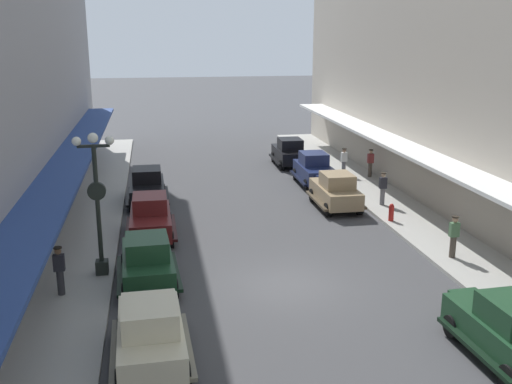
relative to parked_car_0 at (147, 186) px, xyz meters
The scene contains 18 objects.
ground_plane 12.25m from the parked_car_0, 66.95° to the right, with size 200.00×200.00×0.00m, color #424244.
sidewalk_left 11.59m from the parked_car_0, 103.61° to the right, with size 3.00×60.00×0.15m, color #A8A59E.
sidewalk_right 16.67m from the parked_car_0, 42.46° to the right, with size 3.00×60.00×0.15m, color #A8A59E.
parked_car_0 is the anchor object (origin of this frame).
parked_car_1 9.89m from the parked_car_0, 14.37° to the left, with size 2.17×4.27×1.84m.
parked_car_2 9.65m from the parked_car_0, 14.49° to the right, with size 2.16×4.27×1.84m.
parked_car_3 5.36m from the parked_car_0, 88.44° to the right, with size 2.14×4.26×1.84m.
parked_car_4 15.61m from the parked_car_0, 89.60° to the right, with size 2.24×4.30×1.84m.
parked_car_5 10.38m from the parked_car_0, 89.86° to the right, with size 2.29×4.31×1.84m.
parked_car_6 12.04m from the parked_car_0, 39.49° to the left, with size 2.19×4.28×1.84m.
parked_car_7 19.58m from the parked_car_0, 60.64° to the right, with size 2.28×4.31×1.84m.
lamp_post_with_clock 9.78m from the parked_car_0, 99.76° to the right, with size 1.42×0.44×5.16m.
fire_hydrant 12.35m from the parked_car_0, 25.59° to the right, with size 0.24×0.24×0.82m.
pedestrian_0 15.45m from the parked_car_0, 40.92° to the right, with size 0.36×0.28×1.67m.
pedestrian_1 11.37m from the parked_car_0, 104.45° to the right, with size 0.36×0.28×1.67m.
pedestrian_2 13.60m from the parked_car_0, 13.21° to the left, with size 0.36×0.28×1.67m.
pedestrian_3 12.39m from the parked_car_0, 17.79° to the left, with size 0.36×0.28×1.67m.
pedestrian_4 12.03m from the parked_car_0, 13.16° to the right, with size 0.36×0.28×1.67m.
Camera 1 is at (-4.37, -18.93, 8.64)m, focal length 41.73 mm.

